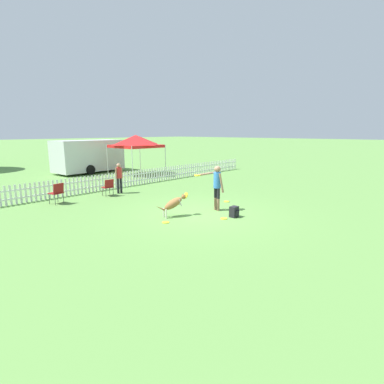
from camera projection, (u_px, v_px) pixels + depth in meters
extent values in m
plane|color=#5B8C42|center=(200.00, 213.00, 11.18)|extent=(240.00, 240.00, 0.00)
cylinder|color=#8C664C|center=(218.00, 205.00, 11.51)|extent=(0.11, 0.11, 0.48)
cylinder|color=black|center=(218.00, 193.00, 11.42)|extent=(0.12, 0.12, 0.40)
cylinder|color=#8C664C|center=(215.00, 204.00, 11.68)|extent=(0.11, 0.11, 0.48)
cylinder|color=black|center=(216.00, 193.00, 11.60)|extent=(0.12, 0.12, 0.40)
cylinder|color=#3372BF|center=(217.00, 180.00, 11.41)|extent=(0.36, 0.36, 0.61)
sphere|color=#8C664C|center=(217.00, 169.00, 11.33)|extent=(0.24, 0.24, 0.24)
cylinder|color=#8C664C|center=(221.00, 183.00, 11.27)|extent=(0.19, 0.21, 0.74)
cylinder|color=#8C664C|center=(206.00, 174.00, 11.37)|extent=(0.70, 0.39, 0.14)
cylinder|color=yellow|center=(197.00, 176.00, 11.25)|extent=(0.24, 0.24, 0.02)
cylinder|color=yellow|center=(197.00, 175.00, 11.24)|extent=(0.24, 0.24, 0.02)
ellipsoid|color=olive|center=(173.00, 203.00, 10.69)|extent=(0.84, 0.56, 0.58)
ellipsoid|color=silver|center=(173.00, 205.00, 10.70)|extent=(0.44, 0.30, 0.28)
sphere|color=olive|center=(184.00, 197.00, 10.84)|extent=(0.17, 0.17, 0.17)
cone|color=olive|center=(186.00, 195.00, 10.87)|extent=(0.18, 0.14, 0.14)
cylinder|color=yellow|center=(186.00, 195.00, 10.87)|extent=(0.20, 0.27, 0.23)
cone|color=olive|center=(182.00, 195.00, 10.86)|extent=(0.05, 0.05, 0.08)
cone|color=olive|center=(184.00, 195.00, 10.77)|extent=(0.05, 0.05, 0.08)
cylinder|color=silver|center=(164.00, 213.00, 10.70)|extent=(0.06, 0.06, 0.32)
cylinder|color=silver|center=(166.00, 214.00, 10.50)|extent=(0.06, 0.06, 0.32)
cylinder|color=silver|center=(178.00, 202.00, 10.88)|extent=(0.17, 0.10, 0.26)
cylinder|color=silver|center=(180.00, 203.00, 10.71)|extent=(0.17, 0.10, 0.26)
cone|color=olive|center=(160.00, 208.00, 10.48)|extent=(0.35, 0.18, 0.24)
cylinder|color=yellow|center=(227.00, 201.00, 13.03)|extent=(0.24, 0.24, 0.02)
cylinder|color=yellow|center=(166.00, 222.00, 10.04)|extent=(0.24, 0.24, 0.02)
cylinder|color=yellow|center=(224.00, 218.00, 10.49)|extent=(0.24, 0.24, 0.02)
cube|color=black|center=(234.00, 212.00, 10.68)|extent=(0.29, 0.24, 0.39)
cube|color=black|center=(237.00, 213.00, 10.59)|extent=(0.20, 0.04, 0.20)
cube|color=white|center=(103.00, 185.00, 15.53)|extent=(24.42, 0.04, 0.06)
cube|color=white|center=(103.00, 179.00, 15.46)|extent=(24.42, 0.04, 0.06)
cube|color=white|center=(0.00, 197.00, 12.09)|extent=(0.09, 0.02, 0.84)
cube|color=white|center=(5.00, 196.00, 12.24)|extent=(0.09, 0.02, 0.84)
cube|color=white|center=(11.00, 195.00, 12.38)|extent=(0.09, 0.02, 0.84)
cube|color=white|center=(16.00, 194.00, 12.52)|extent=(0.09, 0.02, 0.84)
cube|color=white|center=(21.00, 194.00, 12.66)|extent=(0.09, 0.02, 0.84)
cube|color=white|center=(26.00, 193.00, 12.80)|extent=(0.09, 0.02, 0.84)
cube|color=white|center=(31.00, 192.00, 12.94)|extent=(0.09, 0.02, 0.84)
cube|color=white|center=(35.00, 192.00, 13.09)|extent=(0.09, 0.02, 0.84)
cube|color=white|center=(40.00, 191.00, 13.23)|extent=(0.09, 0.02, 0.84)
cube|color=white|center=(45.00, 190.00, 13.37)|extent=(0.09, 0.02, 0.84)
cube|color=white|center=(49.00, 190.00, 13.51)|extent=(0.09, 0.02, 0.84)
cube|color=white|center=(53.00, 189.00, 13.65)|extent=(0.09, 0.02, 0.84)
cube|color=white|center=(58.00, 189.00, 13.79)|extent=(0.09, 0.02, 0.84)
cube|color=white|center=(62.00, 188.00, 13.94)|extent=(0.09, 0.02, 0.84)
cube|color=white|center=(66.00, 187.00, 14.08)|extent=(0.09, 0.02, 0.84)
cube|color=white|center=(70.00, 187.00, 14.22)|extent=(0.09, 0.02, 0.84)
cube|color=white|center=(74.00, 186.00, 14.36)|extent=(0.09, 0.02, 0.84)
cube|color=white|center=(78.00, 186.00, 14.50)|extent=(0.09, 0.02, 0.84)
cube|color=white|center=(81.00, 185.00, 14.65)|extent=(0.09, 0.02, 0.84)
cube|color=white|center=(85.00, 185.00, 14.79)|extent=(0.09, 0.02, 0.84)
cube|color=white|center=(89.00, 184.00, 14.93)|extent=(0.09, 0.02, 0.84)
cube|color=white|center=(92.00, 184.00, 15.07)|extent=(0.09, 0.02, 0.84)
cube|color=white|center=(96.00, 183.00, 15.21)|extent=(0.09, 0.02, 0.84)
cube|color=white|center=(99.00, 183.00, 15.35)|extent=(0.09, 0.02, 0.84)
cube|color=white|center=(103.00, 182.00, 15.50)|extent=(0.09, 0.02, 0.84)
cube|color=white|center=(106.00, 182.00, 15.64)|extent=(0.09, 0.02, 0.84)
cube|color=white|center=(109.00, 181.00, 15.78)|extent=(0.09, 0.02, 0.84)
cube|color=white|center=(113.00, 181.00, 15.92)|extent=(0.09, 0.02, 0.84)
cube|color=white|center=(116.00, 181.00, 16.06)|extent=(0.09, 0.02, 0.84)
cube|color=white|center=(119.00, 180.00, 16.20)|extent=(0.09, 0.02, 0.84)
cube|color=white|center=(122.00, 180.00, 16.35)|extent=(0.09, 0.02, 0.84)
cube|color=white|center=(125.00, 179.00, 16.49)|extent=(0.09, 0.02, 0.84)
cube|color=white|center=(128.00, 179.00, 16.63)|extent=(0.09, 0.02, 0.84)
cube|color=white|center=(131.00, 178.00, 16.77)|extent=(0.09, 0.02, 0.84)
cube|color=white|center=(133.00, 178.00, 16.91)|extent=(0.09, 0.02, 0.84)
cube|color=white|center=(136.00, 178.00, 17.05)|extent=(0.09, 0.02, 0.84)
cube|color=white|center=(139.00, 177.00, 17.20)|extent=(0.09, 0.02, 0.84)
cube|color=white|center=(142.00, 177.00, 17.34)|extent=(0.09, 0.02, 0.84)
cube|color=white|center=(144.00, 177.00, 17.48)|extent=(0.09, 0.02, 0.84)
cube|color=white|center=(147.00, 176.00, 17.62)|extent=(0.09, 0.02, 0.84)
cube|color=white|center=(149.00, 176.00, 17.76)|extent=(0.09, 0.02, 0.84)
cube|color=white|center=(152.00, 175.00, 17.91)|extent=(0.09, 0.02, 0.84)
cube|color=white|center=(154.00, 175.00, 18.05)|extent=(0.09, 0.02, 0.84)
cube|color=white|center=(157.00, 175.00, 18.19)|extent=(0.09, 0.02, 0.84)
cube|color=white|center=(159.00, 174.00, 18.33)|extent=(0.09, 0.02, 0.84)
cube|color=white|center=(162.00, 174.00, 18.47)|extent=(0.09, 0.02, 0.84)
cube|color=white|center=(164.00, 174.00, 18.61)|extent=(0.09, 0.02, 0.84)
cube|color=white|center=(166.00, 173.00, 18.76)|extent=(0.09, 0.02, 0.84)
cube|color=white|center=(169.00, 173.00, 18.90)|extent=(0.09, 0.02, 0.84)
cube|color=white|center=(171.00, 173.00, 19.04)|extent=(0.09, 0.02, 0.84)
cube|color=white|center=(173.00, 173.00, 19.18)|extent=(0.09, 0.02, 0.84)
cube|color=white|center=(175.00, 172.00, 19.32)|extent=(0.09, 0.02, 0.84)
cube|color=white|center=(177.00, 172.00, 19.46)|extent=(0.09, 0.02, 0.84)
cube|color=white|center=(179.00, 172.00, 19.61)|extent=(0.09, 0.02, 0.84)
cube|color=white|center=(182.00, 171.00, 19.75)|extent=(0.09, 0.02, 0.84)
cube|color=white|center=(184.00, 171.00, 19.89)|extent=(0.09, 0.02, 0.84)
cube|color=white|center=(186.00, 171.00, 20.03)|extent=(0.09, 0.02, 0.84)
cube|color=white|center=(188.00, 171.00, 20.17)|extent=(0.09, 0.02, 0.84)
cube|color=white|center=(190.00, 170.00, 20.31)|extent=(0.09, 0.02, 0.84)
cube|color=white|center=(191.00, 170.00, 20.46)|extent=(0.09, 0.02, 0.84)
cube|color=white|center=(193.00, 170.00, 20.60)|extent=(0.09, 0.02, 0.84)
cube|color=white|center=(195.00, 169.00, 20.74)|extent=(0.09, 0.02, 0.84)
cube|color=white|center=(197.00, 169.00, 20.88)|extent=(0.09, 0.02, 0.84)
cube|color=white|center=(199.00, 169.00, 21.02)|extent=(0.09, 0.02, 0.84)
cube|color=white|center=(201.00, 169.00, 21.16)|extent=(0.09, 0.02, 0.84)
cube|color=white|center=(203.00, 168.00, 21.31)|extent=(0.09, 0.02, 0.84)
cube|color=white|center=(204.00, 168.00, 21.45)|extent=(0.09, 0.02, 0.84)
cube|color=white|center=(206.00, 168.00, 21.59)|extent=(0.09, 0.02, 0.84)
cube|color=white|center=(208.00, 168.00, 21.73)|extent=(0.09, 0.02, 0.84)
cube|color=white|center=(209.00, 167.00, 21.87)|extent=(0.09, 0.02, 0.84)
cube|color=white|center=(211.00, 167.00, 22.02)|extent=(0.09, 0.02, 0.84)
cube|color=white|center=(213.00, 167.00, 22.16)|extent=(0.09, 0.02, 0.84)
cube|color=white|center=(214.00, 167.00, 22.30)|extent=(0.09, 0.02, 0.84)
cube|color=white|center=(216.00, 167.00, 22.44)|extent=(0.09, 0.02, 0.84)
cube|color=white|center=(218.00, 166.00, 22.58)|extent=(0.09, 0.02, 0.84)
cube|color=white|center=(219.00, 166.00, 22.72)|extent=(0.09, 0.02, 0.84)
cube|color=white|center=(221.00, 166.00, 22.87)|extent=(0.09, 0.02, 0.84)
cube|color=white|center=(222.00, 166.00, 23.01)|extent=(0.09, 0.02, 0.84)
cube|color=white|center=(224.00, 165.00, 23.15)|extent=(0.09, 0.02, 0.84)
cube|color=white|center=(225.00, 165.00, 23.29)|extent=(0.09, 0.02, 0.84)
cube|color=white|center=(227.00, 165.00, 23.43)|extent=(0.09, 0.02, 0.84)
cube|color=white|center=(228.00, 165.00, 23.57)|extent=(0.09, 0.02, 0.84)
cube|color=white|center=(230.00, 165.00, 23.72)|extent=(0.09, 0.02, 0.84)
cube|color=white|center=(231.00, 164.00, 23.86)|extent=(0.09, 0.02, 0.84)
cube|color=white|center=(232.00, 164.00, 24.00)|extent=(0.09, 0.02, 0.84)
cube|color=white|center=(234.00, 164.00, 24.14)|extent=(0.09, 0.02, 0.84)
cube|color=white|center=(235.00, 164.00, 24.28)|extent=(0.09, 0.02, 0.84)
cylinder|color=#333338|center=(110.00, 190.00, 14.48)|extent=(0.02, 0.02, 0.41)
cylinder|color=#333338|center=(102.00, 191.00, 14.23)|extent=(0.02, 0.02, 0.41)
cylinder|color=#333338|center=(113.00, 192.00, 14.20)|extent=(0.02, 0.02, 0.41)
cylinder|color=#333338|center=(106.00, 193.00, 13.96)|extent=(0.02, 0.02, 0.41)
cube|color=maroon|center=(107.00, 187.00, 14.18)|extent=(0.49, 0.49, 0.03)
cube|color=maroon|center=(109.00, 184.00, 13.99)|extent=(0.45, 0.13, 0.39)
cylinder|color=#333338|center=(58.00, 197.00, 12.92)|extent=(0.02, 0.02, 0.46)
cylinder|color=#333338|center=(49.00, 199.00, 12.59)|extent=(0.02, 0.02, 0.46)
cylinder|color=#333338|center=(63.00, 198.00, 12.72)|extent=(0.02, 0.02, 0.46)
cylinder|color=#333338|center=(55.00, 200.00, 12.39)|extent=(0.02, 0.02, 0.46)
cube|color=maroon|center=(56.00, 193.00, 12.61)|extent=(0.55, 0.55, 0.03)
cube|color=maroon|center=(59.00, 189.00, 12.46)|extent=(0.48, 0.18, 0.43)
cylinder|color=silver|center=(132.00, 163.00, 19.04)|extent=(0.04, 0.04, 2.10)
cylinder|color=silver|center=(165.00, 160.00, 21.11)|extent=(0.04, 0.04, 2.10)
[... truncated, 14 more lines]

